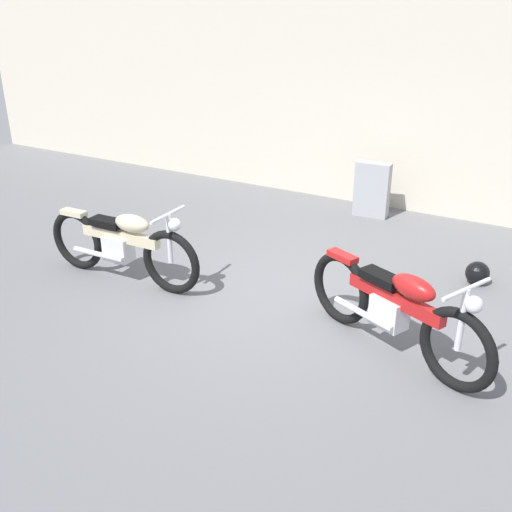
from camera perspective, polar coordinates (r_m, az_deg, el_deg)
ground_plane at (r=6.74m, az=2.14°, el=-4.25°), size 40.00×40.00×0.00m
building_wall at (r=9.65m, az=13.47°, el=14.86°), size 18.00×0.30×3.51m
stone_marker at (r=9.32m, az=11.21°, el=6.34°), size 0.54×0.23×0.86m
helmet at (r=7.51m, az=20.72°, el=-1.56°), size 0.28×0.28×0.28m
motorcycle_red at (r=5.72m, az=13.40°, el=-4.98°), size 2.07×1.08×1.00m
motorcycle_cream at (r=7.16m, az=-12.85°, el=1.14°), size 2.21×0.62×0.99m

